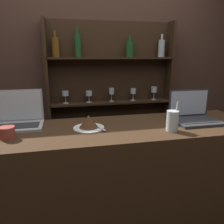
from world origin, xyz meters
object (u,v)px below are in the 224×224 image
cake_plate (89,123)px  water_glass (172,121)px  coffee_cup (7,133)px  laptop_near (20,119)px  laptop_far (194,115)px

cake_plate → water_glass: size_ratio=1.07×
water_glass → coffee_cup: 0.99m
laptop_near → cake_plate: laptop_near is taller
water_glass → coffee_cup: (-0.99, 0.07, -0.03)m
laptop_near → laptop_far: (1.22, -0.14, -0.01)m
laptop_near → coffee_cup: bearing=-96.5°
cake_plate → coffee_cup: cake_plate is taller
cake_plate → water_glass: 0.54m
laptop_far → coffee_cup: 1.25m
laptop_far → cake_plate: 0.77m
laptop_far → water_glass: 0.31m
laptop_near → cake_plate: 0.48m
laptop_near → coffee_cup: laptop_near is taller
laptop_near → laptop_far: 1.23m
water_glass → coffee_cup: water_glass is taller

